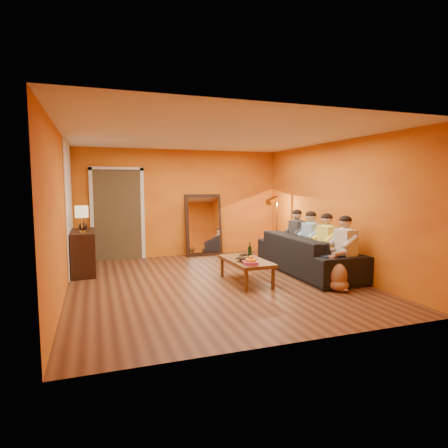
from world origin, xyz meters
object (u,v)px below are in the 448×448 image
object	(u,v)px
mirror_frame	(204,225)
tumbler	(250,255)
sofa	(308,254)
person_far_right	(297,238)
wine_bottle	(250,251)
floor_lamp	(277,228)
dog	(337,273)
vase	(83,225)
person_far_left	(345,250)
table_lamp	(82,219)
person_mid_left	(327,246)
person_mid_right	(311,241)
sideboard	(84,252)
coffee_table	(246,271)
laptop	(248,255)

from	to	relation	value
mirror_frame	tumbler	distance (m)	2.70
sofa	person_far_right	bearing A→B (deg)	-11.31
wine_bottle	floor_lamp	bearing A→B (deg)	51.54
sofa	dog	world-z (taller)	sofa
mirror_frame	dog	distance (m)	3.98
floor_lamp	dog	xyz separation A→B (m)	(-0.32, -2.80, -0.42)
vase	person_far_left	bearing A→B (deg)	-31.44
wine_bottle	table_lamp	bearing A→B (deg)	152.46
table_lamp	person_far_right	bearing A→B (deg)	-6.16
dog	person_mid_left	distance (m)	0.93
sofa	person_mid_right	world-z (taller)	person_mid_right
sideboard	coffee_table	bearing A→B (deg)	-31.84
dog	vase	world-z (taller)	vase
person_far_right	sofa	bearing A→B (deg)	-101.31
person_far_right	person_far_left	bearing A→B (deg)	-90.00
table_lamp	wine_bottle	size ratio (longest dim) A/B	1.65
person_mid_left	person_mid_right	world-z (taller)	same
sofa	floor_lamp	size ratio (longest dim) A/B	1.81
dog	sideboard	bearing A→B (deg)	141.25
person_far_right	sideboard	bearing A→B (deg)	169.99
mirror_frame	person_mid_right	size ratio (longest dim) A/B	1.25
mirror_frame	vase	distance (m)	2.92
dog	vase	size ratio (longest dim) A/B	3.30
floor_lamp	person_far_left	distance (m)	2.56
sofa	dog	bearing A→B (deg)	170.19
table_lamp	mirror_frame	bearing A→B (deg)	26.32
sideboard	table_lamp	distance (m)	0.74
wine_bottle	vase	bearing A→B (deg)	144.39
dog	person_mid_right	bearing A→B (deg)	70.44
sofa	person_far_left	bearing A→B (deg)	-172.59
mirror_frame	floor_lamp	bearing A→B (deg)	-31.45
sideboard	person_mid_right	distance (m)	4.57
sideboard	tumbler	bearing A→B (deg)	-28.98
sofa	tumbler	world-z (taller)	sofa
dog	vase	xyz separation A→B (m)	(-4.02, 2.92, 0.64)
coffee_table	person_far_right	size ratio (longest dim) A/B	1.00
tumbler	laptop	size ratio (longest dim) A/B	0.32
floor_lamp	sideboard	bearing A→B (deg)	168.48
person_mid_right	person_far_right	bearing A→B (deg)	90.00
sideboard	person_mid_right	bearing A→B (deg)	-16.83
coffee_table	laptop	size ratio (longest dim) A/B	4.05
coffee_table	person_far_right	bearing A→B (deg)	28.61
dog	table_lamp	bearing A→B (deg)	144.32
laptop	sideboard	bearing A→B (deg)	137.27
sideboard	tumbler	distance (m)	3.31
table_lamp	person_mid_right	world-z (taller)	table_lamp
coffee_table	vase	distance (m)	3.48
sideboard	sofa	world-z (taller)	sideboard
person_far_right	person_mid_left	bearing A→B (deg)	-90.00
sideboard	laptop	distance (m)	3.26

